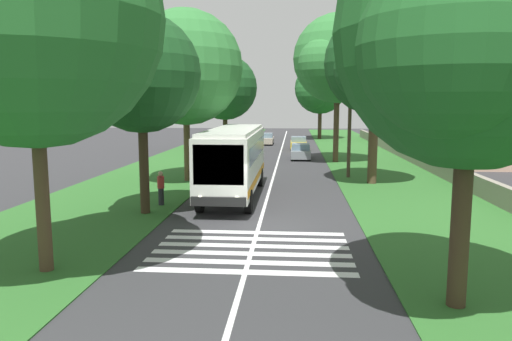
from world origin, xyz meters
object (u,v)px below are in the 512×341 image
roadside_tree_left_0 (138,76)px  utility_pole (350,122)px  coach_bus (234,158)px  roadside_tree_left_1 (183,71)px  roadside_tree_right_0 (373,66)px  roadside_tree_left_2 (29,26)px  roadside_tree_right_1 (464,40)px  trailing_car_1 (299,143)px  roadside_tree_right_3 (319,90)px  roadside_building (487,124)px  roadside_tree_right_2 (336,61)px  trailing_car_0 (301,152)px  trailing_car_2 (266,139)px  roadside_tree_left_3 (224,90)px  pedestrian (161,188)px

roadside_tree_left_0 → utility_pole: (11.73, -10.68, -2.43)m
coach_bus → utility_pole: utility_pole is taller
roadside_tree_left_1 → roadside_tree_right_0: bearing=-90.0°
roadside_tree_left_2 → roadside_tree_right_0: roadside_tree_left_2 is taller
roadside_tree_left_0 → roadside_tree_right_1: 14.38m
roadside_tree_right_0 → trailing_car_1: bearing=10.8°
coach_bus → roadside_tree_right_3: 44.88m
roadside_building → roadside_tree_right_2: bearing=87.4°
trailing_car_0 → trailing_car_1: (9.49, 0.11, 0.00)m
trailing_car_2 → utility_pole: (-26.80, -7.22, 3.15)m
roadside_tree_left_3 → utility_pole: roadside_tree_left_3 is taller
roadside_tree_left_3 → roadside_tree_right_2: size_ratio=0.81×
trailing_car_0 → utility_pole: 11.97m
roadside_tree_right_1 → roadside_tree_left_2: bearing=81.3°
roadside_tree_left_0 → roadside_tree_left_2: size_ratio=0.80×
trailing_car_1 → roadside_tree_right_2: roadside_tree_right_2 is taller
roadside_tree_left_2 → roadside_tree_right_1: roadside_tree_left_2 is taller
roadside_tree_right_1 → pedestrian: bearing=43.4°
trailing_car_2 → roadside_tree_right_1: (-47.90, -7.45, 5.85)m
roadside_tree_right_0 → pedestrian: (-7.80, 11.40, -6.44)m
trailing_car_2 → pedestrian: 36.89m
roadside_tree_right_1 → utility_pole: roadside_tree_right_1 is taller
trailing_car_0 → roadside_tree_right_1: size_ratio=0.44×
roadside_tree_right_0 → trailing_car_0: bearing=17.7°
pedestrian → utility_pole: bearing=-45.9°
roadside_tree_right_0 → roadside_building: size_ratio=1.09×
roadside_tree_right_2 → pedestrian: size_ratio=7.42×
roadside_tree_left_1 → roadside_building: size_ratio=1.12×
roadside_tree_right_0 → coach_bus: bearing=122.6°
roadside_tree_left_0 → roadside_tree_right_2: 23.20m
coach_bus → roadside_tree_left_0: (-4.41, 3.73, 4.11)m
trailing_car_0 → roadside_tree_left_1: bearing=149.8°
trailing_car_1 → roadside_tree_right_3: (16.21, -2.94, 6.34)m
trailing_car_2 → roadside_tree_left_3: (-7.55, 4.15, 5.90)m
roadside_building → pedestrian: 29.06m
roadside_building → pedestrian: (-18.29, 22.46, -2.47)m
trailing_car_2 → utility_pole: size_ratio=0.59×
roadside_tree_left_0 → roadside_tree_left_2: (-7.59, 0.68, 1.00)m
roadside_tree_left_0 → roadside_tree_right_1: size_ratio=0.92×
roadside_tree_right_2 → roadside_tree_right_1: bearing=-179.0°
trailing_car_1 → roadside_tree_right_1: (-41.70, -3.47, 5.85)m
roadside_tree_left_0 → roadside_tree_right_0: roadside_tree_right_0 is taller
trailing_car_1 → pedestrian: size_ratio=2.54×
trailing_car_0 → pedestrian: pedestrian is taller
trailing_car_0 → roadside_tree_left_0: (-22.84, 7.54, 5.59)m
roadside_tree_left_3 → utility_pole: 22.52m
coach_bus → roadside_building: 24.72m
trailing_car_1 → roadside_building: (-12.27, -15.41, 2.71)m
roadside_tree_right_2 → roadside_tree_right_3: roadside_tree_right_2 is taller
trailing_car_0 → roadside_tree_left_2: bearing=164.9°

